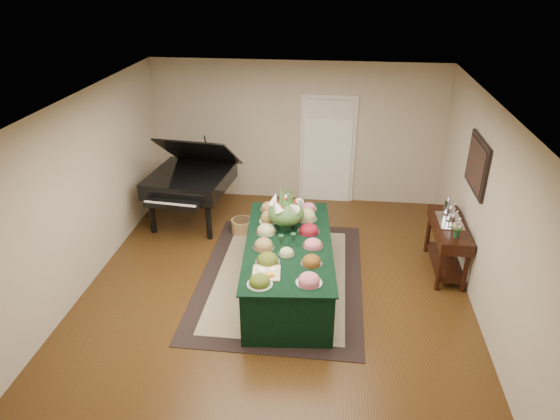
# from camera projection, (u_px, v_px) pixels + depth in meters

# --- Properties ---
(ground) EXTENTS (6.00, 6.00, 0.00)m
(ground) POSITION_uv_depth(u_px,v_px,m) (278.00, 282.00, 7.42)
(ground) COLOR black
(ground) RESTS_ON ground
(area_rug) EXTENTS (2.40, 3.36, 0.01)m
(area_rug) POSITION_uv_depth(u_px,v_px,m) (281.00, 277.00, 7.53)
(area_rug) COLOR black
(area_rug) RESTS_ON ground
(kitchen_doorway) EXTENTS (1.05, 0.07, 2.10)m
(kitchen_doorway) POSITION_uv_depth(u_px,v_px,m) (327.00, 151.00, 9.54)
(kitchen_doorway) COLOR silver
(kitchen_doorway) RESTS_ON ground
(buffet_table) EXTENTS (1.41, 2.63, 0.80)m
(buffet_table) POSITION_uv_depth(u_px,v_px,m) (288.00, 266.00, 7.07)
(buffet_table) COLOR black
(buffet_table) RESTS_ON ground
(food_platters) EXTENTS (1.06, 2.38, 0.13)m
(food_platters) POSITION_uv_depth(u_px,v_px,m) (287.00, 237.00, 6.93)
(food_platters) COLOR silver
(food_platters) RESTS_ON buffet_table
(cutting_board) EXTENTS (0.37, 0.37, 0.10)m
(cutting_board) POSITION_uv_depth(u_px,v_px,m) (266.00, 271.00, 6.20)
(cutting_board) COLOR tan
(cutting_board) RESTS_ON buffet_table
(green_goblets) EXTENTS (0.24, 0.14, 0.18)m
(green_goblets) POSITION_uv_depth(u_px,v_px,m) (287.00, 240.00, 6.77)
(green_goblets) COLOR #15351D
(green_goblets) RESTS_ON buffet_table
(floral_centerpiece) EXTENTS (0.54, 0.54, 0.54)m
(floral_centerpiece) POSITION_uv_depth(u_px,v_px,m) (286.00, 209.00, 7.11)
(floral_centerpiece) COLOR #15351D
(floral_centerpiece) RESTS_ON buffet_table
(grand_piano) EXTENTS (1.57, 1.72, 1.66)m
(grand_piano) POSITION_uv_depth(u_px,v_px,m) (190.00, 180.00, 8.80)
(grand_piano) COLOR black
(grand_piano) RESTS_ON ground
(wicker_basket) EXTENTS (0.38, 0.38, 0.24)m
(wicker_basket) POSITION_uv_depth(u_px,v_px,m) (242.00, 226.00, 8.75)
(wicker_basket) COLOR olive
(wicker_basket) RESTS_ON ground
(mahogany_sideboard) EXTENTS (0.45, 1.28, 0.81)m
(mahogany_sideboard) POSITION_uv_depth(u_px,v_px,m) (448.00, 234.00, 7.43)
(mahogany_sideboard) COLOR black
(mahogany_sideboard) RESTS_ON ground
(tea_service) EXTENTS (0.34, 0.58, 0.30)m
(tea_service) POSITION_uv_depth(u_px,v_px,m) (450.00, 213.00, 7.40)
(tea_service) COLOR silver
(tea_service) RESTS_ON mahogany_sideboard
(pink_bouquet) EXTENTS (0.18, 0.18, 0.23)m
(pink_bouquet) POSITION_uv_depth(u_px,v_px,m) (457.00, 228.00, 6.92)
(pink_bouquet) COLOR #15351D
(pink_bouquet) RESTS_ON mahogany_sideboard
(wall_painting) EXTENTS (0.05, 0.95, 0.75)m
(wall_painting) POSITION_uv_depth(u_px,v_px,m) (477.00, 165.00, 6.91)
(wall_painting) COLOR black
(wall_painting) RESTS_ON ground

